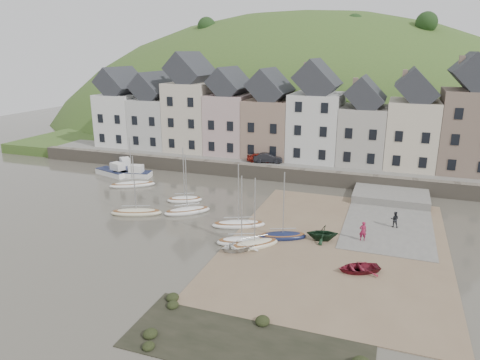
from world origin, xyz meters
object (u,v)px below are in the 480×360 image
at_px(person_red, 363,231).
at_px(car_left, 260,158).
at_px(sailboat_0, 132,184).
at_px(car_right, 268,158).
at_px(person_dark, 395,219).
at_px(rowboat_green, 322,233).
at_px(rowboat_red, 359,268).
at_px(rowboat_white, 239,246).

bearing_deg(person_red, car_left, -67.58).
distance_m(sailboat_0, car_right, 17.95).
distance_m(person_dark, car_right, 21.61).
xyz_separation_m(rowboat_green, car_left, (-11.71, 19.23, 1.41)).
bearing_deg(car_right, rowboat_red, -161.69).
relative_size(sailboat_0, rowboat_red, 2.02).
height_order(rowboat_white, person_dark, person_dark).
height_order(person_dark, car_left, car_left).
distance_m(rowboat_white, rowboat_red, 9.71).
height_order(rowboat_white, car_right, car_right).
height_order(person_red, car_right, car_right).
xyz_separation_m(sailboat_0, car_left, (12.85, 10.99, 1.92)).
height_order(rowboat_white, rowboat_red, rowboat_white).
bearing_deg(rowboat_red, rowboat_white, -120.18).
bearing_deg(person_red, rowboat_green, 0.36).
xyz_separation_m(sailboat_0, car_right, (14.06, 10.99, 1.97)).
height_order(sailboat_0, person_dark, sailboat_0).
relative_size(rowboat_green, rowboat_red, 0.86).
bearing_deg(car_right, rowboat_white, 178.47).
relative_size(sailboat_0, person_red, 3.63).
xyz_separation_m(person_red, car_right, (-13.82, 18.18, 1.24)).
distance_m(rowboat_green, rowboat_red, 5.94).
relative_size(sailboat_0, rowboat_white, 1.87).
relative_size(person_dark, car_left, 0.45).
height_order(sailboat_0, person_red, sailboat_0).
xyz_separation_m(rowboat_green, rowboat_red, (3.53, -4.76, -0.39)).
distance_m(person_red, car_left, 23.61).
height_order(person_dark, car_right, car_right).
bearing_deg(rowboat_green, rowboat_red, 21.62).
xyz_separation_m(sailboat_0, person_dark, (30.42, -3.06, 0.62)).
height_order(rowboat_white, rowboat_green, rowboat_green).
xyz_separation_m(rowboat_red, person_red, (-0.22, 5.80, 0.61)).
relative_size(rowboat_green, car_left, 0.79).
relative_size(rowboat_red, person_red, 1.80).
xyz_separation_m(rowboat_white, car_right, (-4.34, 23.40, 1.82)).
bearing_deg(rowboat_white, person_dark, 81.21).
distance_m(rowboat_white, person_red, 10.84).
relative_size(sailboat_0, car_right, 1.65).
height_order(rowboat_green, car_right, car_right).
distance_m(car_left, car_right, 1.21).
distance_m(sailboat_0, rowboat_green, 25.91).
relative_size(rowboat_white, person_red, 1.94).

